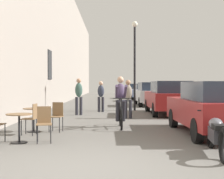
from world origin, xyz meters
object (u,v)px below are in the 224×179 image
Objects in this scene: parked_car_nearest at (212,107)px; cafe_chair_mid_toward_street at (57,115)px; cafe_table_near at (19,122)px; cafe_chair_near_toward_street at (44,122)px; cafe_table_mid at (34,115)px; street_lamp at (135,54)px; pedestrian_mid at (79,94)px; parked_car_fourth at (143,92)px; cyclist_on_bicycle at (121,103)px; cafe_chair_mid_toward_wall at (32,117)px; parked_car_third at (150,94)px; parked_motorcycle at (217,135)px; parked_car_second at (169,97)px; parked_car_fifth at (137,91)px; pedestrian_near at (128,97)px; pedestrian_far at (101,95)px.

cafe_chair_mid_toward_street is at bearing 171.98° from parked_car_nearest.
cafe_table_near is 0.60m from cafe_chair_near_toward_street.
cafe_table_mid is 0.15× the size of street_lamp.
cafe_chair_mid_toward_street is at bearing 71.88° from cafe_table_near.
pedestrian_mid reaches higher than parked_car_fourth.
cafe_chair_near_toward_street is at bearing -126.35° from cyclist_on_bicycle.
cafe_chair_mid_toward_wall is 13.24m from parked_car_third.
parked_motorcycle is (-0.74, -2.53, -0.38)m from parked_car_nearest.
parked_car_fourth is at bearing 88.50° from parked_car_third.
cafe_chair_near_toward_street is 4.74m from parked_car_nearest.
cafe_table_mid is 5.30m from parked_car_nearest.
parked_car_second is 1.06× the size of parked_car_fifth.
parked_car_third is at bearing -91.50° from parked_car_fourth.
cafe_chair_near_toward_street and cafe_chair_mid_toward_wall have the same top height.
cafe_table_mid is 4.84m from pedestrian_near.
parked_car_fourth is (2.13, 13.98, -0.17)m from pedestrian_near.
street_lamp is at bearing 68.76° from cafe_chair_mid_toward_street.
cafe_chair_mid_toward_street is 0.55× the size of pedestrian_far.
cyclist_on_bicycle reaches higher than parked_car_third.
cafe_chair_mid_toward_wall is at bearing -129.75° from parked_car_second.
cafe_chair_near_toward_street is 1.80m from cafe_chair_mid_toward_street.
cafe_table_near is at bearing 163.73° from parked_motorcycle.
parked_car_fourth reaches higher than parked_motorcycle.
parked_car_third is (-0.08, 6.17, -0.01)m from parked_car_second.
cafe_chair_mid_toward_street and cafe_chair_mid_toward_wall have the same top height.
pedestrian_far is (-1.23, 3.17, -0.02)m from pedestrian_near.
parked_car_fifth is at bearing 83.99° from pedestrian_near.
parked_car_fifth reaches higher than cafe_table_mid.
cyclist_on_bicycle reaches higher than cafe_chair_mid_toward_wall.
cafe_chair_mid_toward_street is 4.98m from parked_motorcycle.
parked_car_nearest reaches higher than parked_car_fifth.
cafe_table_near is at bearing -132.92° from cyclist_on_bicycle.
cafe_chair_mid_toward_wall is 0.22× the size of parked_car_fourth.
parked_motorcycle is at bearing -94.11° from parked_car_second.
parked_motorcycle is (4.52, -3.10, -0.12)m from cafe_table_mid.
pedestrian_near is at bearing 61.32° from cafe_table_near.
pedestrian_mid is 4.29m from parked_car_second.
pedestrian_mid is at bearing -109.25° from parked_car_fourth.
cafe_table_mid is 0.18× the size of parked_car_fourth.
pedestrian_near is 2.74m from parked_car_second.
pedestrian_mid is 4.38m from street_lamp.
cafe_table_mid is 9.00m from street_lamp.
parked_car_second is at bearing 4.03° from pedestrian_mid.
cafe_chair_mid_toward_wall reaches higher than cafe_table_near.
cafe_chair_mid_toward_street is at bearing -123.44° from pedestrian_near.
parked_car_fourth is at bearing 81.20° from street_lamp.
pedestrian_near is 0.95× the size of pedestrian_mid.
cafe_chair_near_toward_street is at bearing 160.38° from parked_motorcycle.
pedestrian_near is 0.76× the size of parked_motorcycle.
cafe_table_near is at bearing -166.65° from parked_car_nearest.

